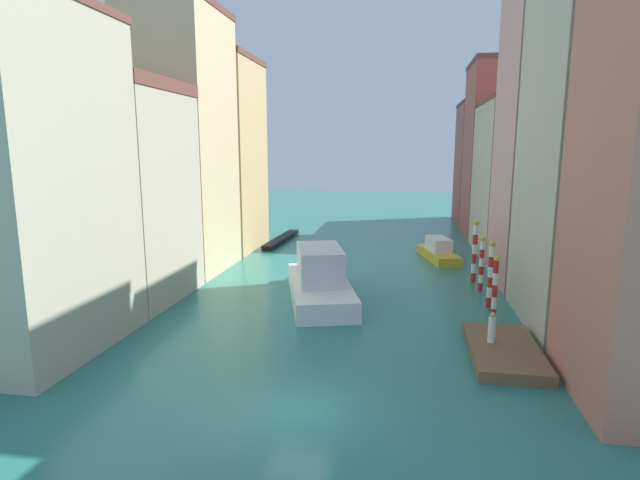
# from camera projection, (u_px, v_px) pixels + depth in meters

# --- Properties ---
(ground_plane) EXTENTS (154.00, 154.00, 0.00)m
(ground_plane) POSITION_uv_depth(u_px,v_px,m) (358.00, 266.00, 43.01)
(ground_plane) COLOR #28756B
(building_left_0) EXTENTS (6.72, 9.33, 16.72)m
(building_left_0) POSITION_uv_depth(u_px,v_px,m) (26.00, 182.00, 23.76)
(building_left_0) COLOR #BCB299
(building_left_0) RESTS_ON ground
(building_left_1) EXTENTS (6.72, 8.42, 14.20)m
(building_left_1) POSITION_uv_depth(u_px,v_px,m) (128.00, 192.00, 32.53)
(building_left_1) COLOR #BCB299
(building_left_1) RESTS_ON ground
(building_left_2) EXTENTS (6.72, 8.56, 20.88)m
(building_left_2) POSITION_uv_depth(u_px,v_px,m) (182.00, 142.00, 40.15)
(building_left_2) COLOR beige
(building_left_2) RESTS_ON ground
(building_left_3) EXTENTS (6.72, 9.05, 18.61)m
(building_left_3) POSITION_uv_depth(u_px,v_px,m) (223.00, 155.00, 49.23)
(building_left_3) COLOR #DBB77A
(building_left_3) RESTS_ON ground
(building_right_1) EXTENTS (6.72, 9.71, 22.46)m
(building_right_1) POSITION_uv_depth(u_px,v_px,m) (602.00, 123.00, 26.51)
(building_right_1) COLOR #BCB299
(building_right_1) RESTS_ON ground
(building_right_2) EXTENTS (6.72, 8.42, 21.66)m
(building_right_2) POSITION_uv_depth(u_px,v_px,m) (551.00, 136.00, 35.70)
(building_right_2) COLOR tan
(building_right_2) RESTS_ON ground
(building_right_3) EXTENTS (6.72, 12.15, 14.40)m
(building_right_3) POSITION_uv_depth(u_px,v_px,m) (516.00, 178.00, 46.49)
(building_right_3) COLOR #BCB299
(building_right_3) RESTS_ON ground
(building_right_4) EXTENTS (6.72, 9.66, 19.54)m
(building_right_4) POSITION_uv_depth(u_px,v_px,m) (497.00, 150.00, 56.96)
(building_right_4) COLOR #B25147
(building_right_4) RESTS_ON ground
(building_right_5) EXTENTS (6.72, 10.42, 15.98)m
(building_right_5) POSITION_uv_depth(u_px,v_px,m) (483.00, 163.00, 67.24)
(building_right_5) COLOR #B25147
(building_right_5) RESTS_ON ground
(waterfront_dock) EXTENTS (3.24, 6.45, 0.54)m
(waterfront_dock) POSITION_uv_depth(u_px,v_px,m) (504.00, 350.00, 24.27)
(waterfront_dock) COLOR brown
(waterfront_dock) RESTS_ON ground
(person_on_dock) EXTENTS (0.36, 0.36, 1.53)m
(person_on_dock) POSITION_uv_depth(u_px,v_px,m) (492.00, 328.00, 24.49)
(person_on_dock) COLOR white
(person_on_dock) RESTS_ON waterfront_dock
(mooring_pole_0) EXTENTS (0.33, 0.33, 3.85)m
(mooring_pole_0) POSITION_uv_depth(u_px,v_px,m) (495.00, 288.00, 28.98)
(mooring_pole_0) COLOR red
(mooring_pole_0) RESTS_ON ground
(mooring_pole_1) EXTENTS (0.39, 0.39, 4.29)m
(mooring_pole_1) POSITION_uv_depth(u_px,v_px,m) (491.00, 273.00, 31.39)
(mooring_pole_1) COLOR red
(mooring_pole_1) RESTS_ON ground
(mooring_pole_2) EXTENTS (0.36, 0.36, 3.91)m
(mooring_pole_2) POSITION_uv_depth(u_px,v_px,m) (482.00, 263.00, 35.03)
(mooring_pole_2) COLOR red
(mooring_pole_2) RESTS_ON ground
(mooring_pole_3) EXTENTS (0.39, 0.39, 4.71)m
(mooring_pole_3) POSITION_uv_depth(u_px,v_px,m) (475.00, 251.00, 37.30)
(mooring_pole_3) COLOR red
(mooring_pole_3) RESTS_ON ground
(vaporetto_white) EXTENTS (6.39, 11.07, 3.53)m
(vaporetto_white) POSITION_uv_depth(u_px,v_px,m) (320.00, 280.00, 33.24)
(vaporetto_white) COLOR white
(vaporetto_white) RESTS_ON ground
(gondola_black) EXTENTS (1.51, 10.60, 0.51)m
(gondola_black) POSITION_uv_depth(u_px,v_px,m) (282.00, 239.00, 54.14)
(gondola_black) COLOR black
(gondola_black) RESTS_ON ground
(motorboat_0) EXTENTS (3.72, 7.29, 2.00)m
(motorboat_0) POSITION_uv_depth(u_px,v_px,m) (438.00, 251.00, 45.44)
(motorboat_0) COLOR gold
(motorboat_0) RESTS_ON ground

